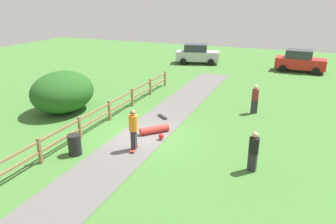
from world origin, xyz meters
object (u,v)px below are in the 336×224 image
at_px(trash_bin, 75,145).
at_px(skater_riding, 133,128).
at_px(skater_fallen, 155,130).
at_px(parked_car_silver, 197,54).
at_px(bystander_black, 253,150).
at_px(bystander_maroon, 255,98).
at_px(parked_car_red, 300,61).
at_px(bush_large, 63,92).
at_px(skateboard_loose, 163,117).

relative_size(trash_bin, skater_riding, 0.48).
xyz_separation_m(trash_bin, skater_riding, (2.13, 1.32, 0.61)).
relative_size(skater_fallen, parked_car_silver, 0.31).
xyz_separation_m(skater_fallen, bystander_black, (4.93, -1.72, 0.69)).
distance_m(bystander_black, bystander_maroon, 6.64).
bearing_deg(bystander_black, skater_fallen, 160.72).
xyz_separation_m(skater_riding, parked_car_red, (6.33, 19.30, -0.10)).
height_order(bush_large, bystander_black, bush_large).
bearing_deg(skater_riding, bystander_black, 2.32).
relative_size(skater_riding, skater_fallen, 1.34).
bearing_deg(bush_large, parked_car_silver, 79.86).
height_order(skater_riding, bystander_black, skater_riding).
bearing_deg(parked_car_red, trash_bin, -112.32).
bearing_deg(skateboard_loose, bystander_black, -35.22).
xyz_separation_m(trash_bin, skater_fallen, (2.25, 3.25, -0.25)).
relative_size(bystander_maroon, parked_car_silver, 0.37).
distance_m(bush_large, parked_car_red, 20.64).
xyz_separation_m(skater_riding, bystander_maroon, (4.17, 6.78, -0.14)).
height_order(bush_large, skater_riding, bush_large).
distance_m(skater_fallen, bystander_black, 5.26).
relative_size(skateboard_loose, parked_car_silver, 0.17).
xyz_separation_m(bystander_maroon, parked_car_red, (2.16, 12.52, 0.04)).
bearing_deg(bystander_black, skater_riding, -177.68).
height_order(bystander_maroon, parked_car_silver, parked_car_silver).
xyz_separation_m(bush_large, bystander_black, (11.22, -2.69, -0.28)).
bearing_deg(trash_bin, parked_car_silver, 93.08).
xyz_separation_m(bystander_black, bystander_maroon, (-0.87, 6.58, 0.03)).
relative_size(skater_fallen, parked_car_red, 0.32).
bearing_deg(skater_riding, bystander_maroon, 58.39).
xyz_separation_m(bush_large, trash_bin, (4.04, -4.21, -0.73)).
distance_m(trash_bin, parked_car_silver, 20.64).
relative_size(skater_fallen, bystander_maroon, 0.82).
distance_m(bystander_maroon, parked_car_silver, 14.54).
bearing_deg(skater_riding, parked_car_red, 71.84).
bearing_deg(skater_fallen, skateboard_loose, 103.62).
bearing_deg(bystander_black, trash_bin, -168.02).
bearing_deg(bystander_maroon, skateboard_loose, -149.05).
distance_m(trash_bin, parked_car_red, 22.30).
relative_size(parked_car_silver, parked_car_red, 1.05).
bearing_deg(bystander_black, skateboard_loose, 144.78).
bearing_deg(skater_riding, bush_large, 154.93).
height_order(bystander_black, parked_car_red, parked_car_red).
bearing_deg(bystander_maroon, bush_large, -159.39).
bearing_deg(skateboard_loose, parked_car_silver, 100.59).
relative_size(bystander_maroon, parked_car_red, 0.39).
relative_size(skateboard_loose, bystander_maroon, 0.46).
bearing_deg(trash_bin, bystander_black, 11.98).
height_order(skater_fallen, bystander_black, bystander_black).
bearing_deg(skater_fallen, skater_riding, -93.57).
distance_m(skater_riding, parked_car_red, 20.31).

